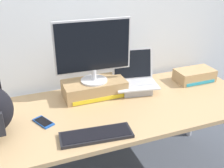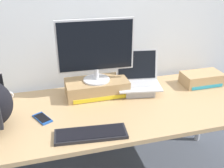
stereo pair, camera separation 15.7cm
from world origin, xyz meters
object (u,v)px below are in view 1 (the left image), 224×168
(toner_box_cyan, at_px, (194,75))
(desktop_monitor, at_px, (93,50))
(toner_box_yellow, at_px, (94,88))
(cell_phone, at_px, (43,122))
(external_keyboard, at_px, (96,135))
(open_laptop, at_px, (135,83))

(toner_box_cyan, bearing_deg, desktop_monitor, 176.74)
(toner_box_yellow, height_order, cell_phone, toner_box_yellow)
(toner_box_yellow, height_order, external_keyboard, toner_box_yellow)
(cell_phone, height_order, toner_box_cyan, toner_box_cyan)
(open_laptop, bearing_deg, external_keyboard, -125.55)
(desktop_monitor, relative_size, open_laptop, 1.52)
(external_keyboard, bearing_deg, cell_phone, 142.22)
(external_keyboard, xyz_separation_m, toner_box_cyan, (1.01, 0.45, 0.04))
(toner_box_cyan, bearing_deg, open_laptop, 177.93)
(open_laptop, bearing_deg, desktop_monitor, -175.79)
(toner_box_yellow, relative_size, desktop_monitor, 0.84)
(desktop_monitor, xyz_separation_m, external_keyboard, (-0.15, -0.50, -0.35))
(toner_box_yellow, distance_m, toner_box_cyan, 0.86)
(open_laptop, bearing_deg, toner_box_cyan, 7.41)
(toner_box_yellow, bearing_deg, external_keyboard, -106.45)
(toner_box_yellow, xyz_separation_m, open_laptop, (0.32, -0.03, 0.00))
(desktop_monitor, xyz_separation_m, cell_phone, (-0.42, -0.24, -0.35))
(external_keyboard, distance_m, cell_phone, 0.37)
(desktop_monitor, height_order, external_keyboard, desktop_monitor)
(external_keyboard, bearing_deg, desktop_monitor, 79.37)
(open_laptop, relative_size, external_keyboard, 0.83)
(desktop_monitor, relative_size, cell_phone, 3.39)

